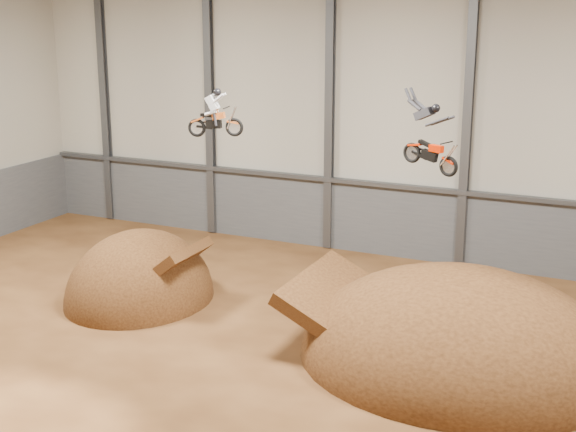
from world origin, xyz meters
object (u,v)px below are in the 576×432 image
(landing_ramp, at_px, (458,361))
(fmx_rider_b, at_px, (430,133))
(takeoff_ramp, at_px, (141,299))
(fmx_rider_a, at_px, (216,111))

(landing_ramp, height_order, fmx_rider_b, fmx_rider_b)
(takeoff_ramp, relative_size, landing_ramp, 0.61)
(takeoff_ramp, xyz_separation_m, fmx_rider_a, (4.48, -1.16, 8.28))
(fmx_rider_a, bearing_deg, landing_ramp, -5.56)
(landing_ramp, height_order, fmx_rider_a, fmx_rider_a)
(landing_ramp, xyz_separation_m, fmx_rider_b, (-1.37, 0.02, 7.88))
(landing_ramp, bearing_deg, fmx_rider_a, -174.78)
(takeoff_ramp, relative_size, fmx_rider_a, 3.29)
(takeoff_ramp, bearing_deg, landing_ramp, -1.47)
(takeoff_ramp, distance_m, fmx_rider_a, 9.49)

